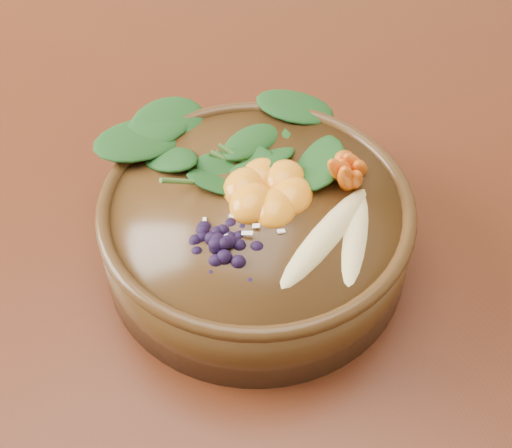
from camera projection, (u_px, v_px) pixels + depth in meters
The scene contains 8 objects.
dining_table at pixel (100, 211), 0.78m from camera, with size 1.60×0.90×0.75m.
stoneware_bowl at pixel (256, 232), 0.59m from camera, with size 0.25×0.25×0.07m, color #4B2F14.
kale_heap at pixel (248, 132), 0.59m from camera, with size 0.17×0.15×0.04m, color #1B4819, non-canonical shape.
carrot_cluster at pixel (349, 141), 0.56m from camera, with size 0.05×0.05×0.07m, color orange, non-canonical shape.
banana_halves at pixel (342, 226), 0.53m from camera, with size 0.07×0.14×0.02m.
mandarin_cluster at pixel (268, 180), 0.56m from camera, with size 0.07×0.08×0.03m, color orange, non-canonical shape.
blueberry_pile at pixel (222, 233), 0.52m from camera, with size 0.12×0.09×0.03m, color black, non-canonical shape.
coconut_flakes at pixel (246, 216), 0.55m from camera, with size 0.08×0.06×0.01m, color white, non-canonical shape.
Camera 1 is at (0.34, -0.44, 1.23)m, focal length 50.00 mm.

